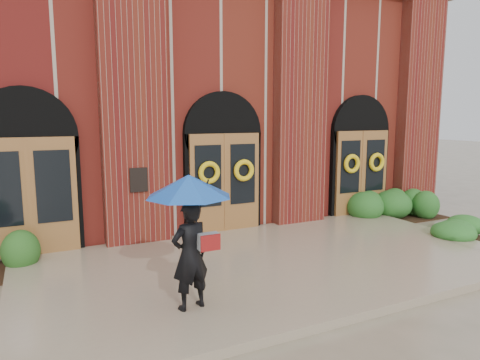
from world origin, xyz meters
TOP-DOWN VIEW (x-y plane):
  - ground at (0.00, 0.00)m, footprint 90.00×90.00m
  - landing at (0.00, 0.15)m, footprint 10.00×5.30m
  - church_building at (0.00, 8.78)m, footprint 16.20×12.53m
  - man_with_umbrella at (-2.33, -1.22)m, footprint 1.53×1.53m
  - hedge_wall_right at (5.20, 2.20)m, footprint 3.17×1.27m
  - hedge_front_right at (5.10, -0.02)m, footprint 1.36×1.17m

SIDE VIEW (x-z plane):
  - ground at x=0.00m, z-range 0.00..0.00m
  - landing at x=0.00m, z-range 0.00..0.15m
  - hedge_front_right at x=5.10m, z-range 0.00..0.48m
  - hedge_wall_right at x=5.20m, z-range 0.00..0.81m
  - man_with_umbrella at x=-2.33m, z-range 0.56..2.65m
  - church_building at x=0.00m, z-range 0.00..7.00m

